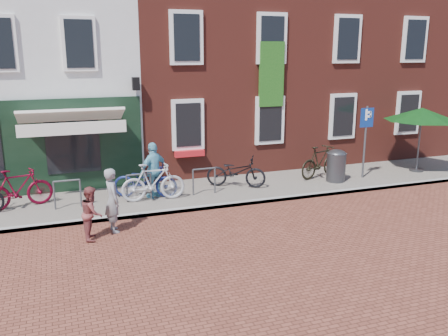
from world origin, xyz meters
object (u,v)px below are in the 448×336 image
object	(u,v)px
litter_bin	(336,164)
bicycle_2	(145,181)
parasol	(422,112)
woman	(113,200)
bicycle_5	(320,162)
cafe_person	(154,170)
parking_sign	(366,130)
boy	(92,213)
bicycle_4	(236,172)
bicycle_3	(153,182)
bicycle_1	(18,189)

from	to	relation	value
litter_bin	bicycle_2	world-z (taller)	litter_bin
parasol	woman	world-z (taller)	parasol
bicycle_5	cafe_person	bearing A→B (deg)	74.05
litter_bin	parasol	bearing A→B (deg)	3.16
parking_sign	boy	bearing A→B (deg)	-166.42
cafe_person	bicycle_2	world-z (taller)	cafe_person
bicycle_2	litter_bin	bearing A→B (deg)	-71.37
boy	bicycle_4	xyz separation A→B (m)	(4.72, 2.66, -0.04)
woman	parasol	bearing A→B (deg)	-87.28
parasol	bicycle_4	bearing A→B (deg)	177.52
parasol	bicycle_5	distance (m)	4.17
parasol	bicycle_5	xyz separation A→B (m)	(-3.82, 0.42, -1.62)
litter_bin	woman	distance (m)	7.83
woman	bicycle_3	size ratio (longest dim) A/B	0.87
bicycle_3	bicycle_5	world-z (taller)	same
litter_bin	cafe_person	xyz separation A→B (m)	(-6.13, 0.29, 0.24)
parasol	bicycle_1	size ratio (longest dim) A/B	1.40
parking_sign	woman	bearing A→B (deg)	-167.57
litter_bin	bicycle_1	bearing A→B (deg)	176.57
bicycle_3	bicycle_1	bearing A→B (deg)	83.01
litter_bin	bicycle_5	xyz separation A→B (m)	(-0.25, 0.62, -0.04)
woman	bicycle_3	xyz separation A→B (m)	(1.38, 1.83, -0.15)
woman	bicycle_2	distance (m)	2.58
bicycle_1	bicycle_5	distance (m)	9.66
bicycle_5	parking_sign	bearing A→B (deg)	-129.96
parasol	bicycle_5	world-z (taller)	parasol
litter_bin	bicycle_1	size ratio (longest dim) A/B	0.62
parking_sign	bicycle_5	world-z (taller)	parking_sign
bicycle_2	bicycle_3	bearing A→B (deg)	-137.69
parasol	boy	distance (m)	12.06
cafe_person	bicycle_2	bearing A→B (deg)	-53.47
cafe_person	bicycle_2	size ratio (longest dim) A/B	0.87
parking_sign	parasol	size ratio (longest dim) A/B	0.95
woman	boy	bearing A→B (deg)	112.66
parking_sign	bicycle_3	world-z (taller)	parking_sign
boy	bicycle_5	size ratio (longest dim) A/B	0.70
woman	bicycle_5	xyz separation A→B (m)	(7.35, 2.47, -0.15)
litter_bin	cafe_person	bearing A→B (deg)	177.25
bicycle_3	litter_bin	bearing A→B (deg)	-87.42
parasol	cafe_person	bearing A→B (deg)	179.42
woman	boy	xyz separation A→B (m)	(-0.54, -0.31, -0.16)
cafe_person	bicycle_5	xyz separation A→B (m)	(5.88, 0.32, -0.28)
parking_sign	cafe_person	xyz separation A→B (m)	(-7.28, 0.21, -0.84)
woman	cafe_person	world-z (taller)	cafe_person
bicycle_4	bicycle_5	distance (m)	3.17
bicycle_1	bicycle_3	xyz separation A→B (m)	(3.69, -0.61, 0.00)
parking_sign	bicycle_5	distance (m)	1.88
woman	bicycle_3	world-z (taller)	woman
litter_bin	bicycle_2	distance (m)	6.40
bicycle_3	woman	bearing A→B (deg)	145.37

